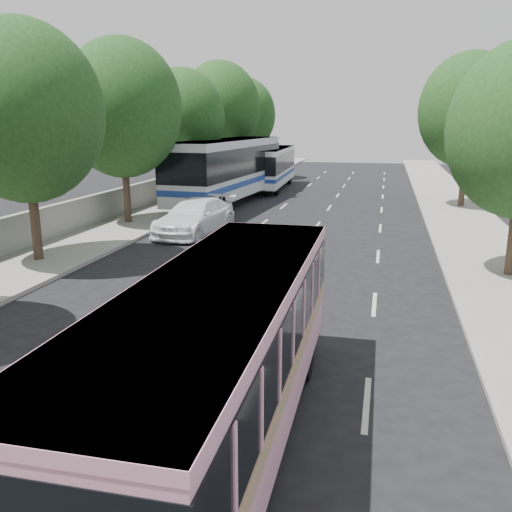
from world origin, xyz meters
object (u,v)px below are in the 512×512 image
(pink_taxi, at_px, (244,276))
(white_pickup, at_px, (195,217))
(tour_coach_rear, at_px, (272,164))
(pink_bus, at_px, (221,345))
(tour_coach_front, at_px, (228,166))

(pink_taxi, relative_size, white_pickup, 0.88)
(white_pickup, bearing_deg, tour_coach_rear, 97.66)
(white_pickup, xyz_separation_m, tour_coach_rear, (0.00, 18.10, 1.11))
(pink_taxi, distance_m, white_pickup, 10.67)
(pink_bus, bearing_deg, pink_taxi, 101.12)
(white_pickup, relative_size, tour_coach_rear, 0.52)
(pink_bus, xyz_separation_m, tour_coach_rear, (-6.39, 34.71, 0.09))
(pink_taxi, xyz_separation_m, tour_coach_front, (-6.05, 19.00, 1.64))
(pink_taxi, relative_size, tour_coach_rear, 0.46)
(pink_bus, distance_m, tour_coach_front, 27.21)
(pink_bus, xyz_separation_m, pink_taxi, (-1.47, 7.14, -0.98))
(white_pickup, relative_size, tour_coach_front, 0.40)
(pink_bus, bearing_deg, tour_coach_front, 105.53)
(tour_coach_front, bearing_deg, pink_taxi, -67.75)
(pink_taxi, distance_m, tour_coach_front, 20.00)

